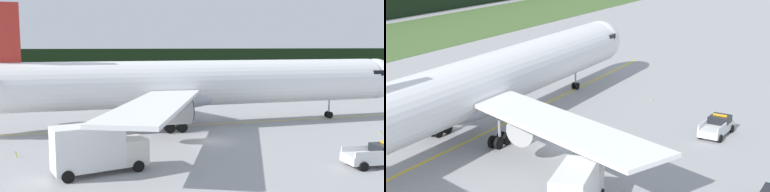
# 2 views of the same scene
# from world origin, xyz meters

# --- Properties ---
(ground) EXTENTS (320.00, 320.00, 0.00)m
(ground) POSITION_xyz_m (0.00, 0.00, 0.00)
(ground) COLOR #97989A
(taxiway_centerline_main) EXTENTS (78.78, 1.76, 0.01)m
(taxiway_centerline_main) POSITION_xyz_m (0.87, 8.79, 0.00)
(taxiway_centerline_main) COLOR yellow
(taxiway_centerline_main) RESTS_ON ground
(airliner) EXTENTS (59.51, 46.08, 14.32)m
(airliner) POSITION_xyz_m (0.34, 8.78, 5.04)
(airliner) COLOR white
(airliner) RESTS_ON ground
(ops_pickup_truck) EXTENTS (5.32, 2.59, 1.94)m
(ops_pickup_truck) POSITION_xyz_m (10.54, -11.92, 0.90)
(ops_pickup_truck) COLOR silver
(ops_pickup_truck) RESTS_ON ground
(catering_truck) EXTENTS (7.50, 4.18, 3.96)m
(catering_truck) POSITION_xyz_m (-11.61, -8.11, 1.98)
(catering_truck) COLOR silver
(catering_truck) RESTS_ON ground
(taxiway_edge_light_east) EXTENTS (0.12, 0.12, 0.40)m
(taxiway_edge_light_east) POSITION_xyz_m (19.25, -1.47, 0.22)
(taxiway_edge_light_east) COLOR yellow
(taxiway_edge_light_east) RESTS_ON ground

